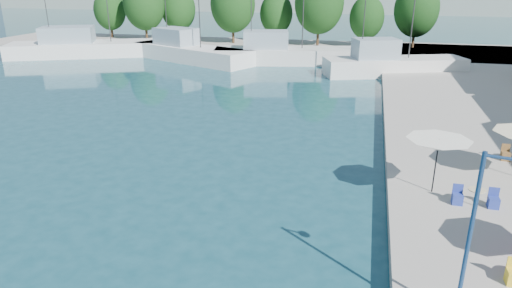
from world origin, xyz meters
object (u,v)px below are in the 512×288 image
(trawler_01, at_px, (90,48))
(trawler_03, at_px, (284,54))
(street_lamp, at_px, (489,209))
(trawler_04, at_px, (391,65))
(umbrella_white, at_px, (438,145))
(trawler_02, at_px, (189,52))

(trawler_01, relative_size, trawler_03, 1.21)
(trawler_01, height_order, street_lamp, trawler_01)
(trawler_03, height_order, trawler_04, same)
(street_lamp, bearing_deg, trawler_03, 117.64)
(trawler_01, relative_size, umbrella_white, 7.73)
(trawler_03, relative_size, umbrella_white, 6.38)
(trawler_02, relative_size, trawler_04, 1.16)
(trawler_02, distance_m, street_lamp, 48.61)
(trawler_02, bearing_deg, trawler_04, 17.33)
(trawler_03, bearing_deg, street_lamp, -85.12)
(trawler_01, distance_m, trawler_02, 13.89)
(trawler_02, distance_m, trawler_03, 11.77)
(trawler_04, relative_size, umbrella_white, 5.37)
(street_lamp, bearing_deg, trawler_04, 101.88)
(umbrella_white, distance_m, street_lamp, 8.50)
(trawler_04, height_order, street_lamp, trawler_04)
(trawler_02, height_order, trawler_03, same)
(trawler_02, distance_m, umbrella_white, 41.54)
(umbrella_white, relative_size, street_lamp, 0.55)
(umbrella_white, bearing_deg, trawler_03, 111.30)
(trawler_03, relative_size, street_lamp, 3.53)
(trawler_02, relative_size, umbrella_white, 6.23)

